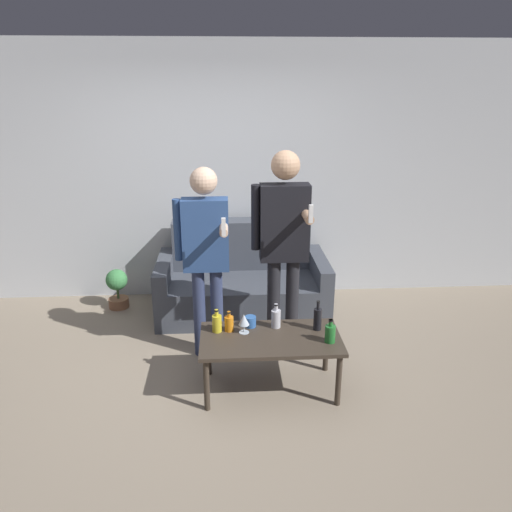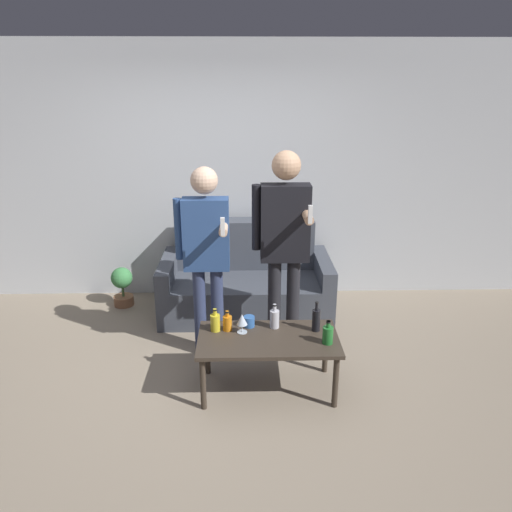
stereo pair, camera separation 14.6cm
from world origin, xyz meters
name	(u,v)px [view 2 (the right image)]	position (x,y,z in m)	size (l,w,h in m)	color
ground_plane	(213,391)	(0.00, 0.00, 0.00)	(16.00, 16.00, 0.00)	gray
wall_back	(220,175)	(0.00, 1.96, 1.35)	(8.00, 0.06, 2.70)	silver
couch	(246,281)	(0.27, 1.48, 0.32)	(1.73, 0.88, 0.91)	#474C56
coffee_table	(268,343)	(0.43, 0.02, 0.41)	(1.08, 0.57, 0.46)	#3D3328
bottle_orange	(227,323)	(0.12, 0.15, 0.52)	(0.07, 0.07, 0.16)	orange
bottle_green	(215,322)	(0.02, 0.14, 0.53)	(0.08, 0.08, 0.19)	yellow
bottle_dark	(275,318)	(0.49, 0.19, 0.54)	(0.07, 0.07, 0.20)	silver
bottle_yellow	(316,319)	(0.81, 0.13, 0.55)	(0.06, 0.06, 0.24)	black
bottle_red	(328,334)	(0.87, -0.07, 0.53)	(0.08, 0.08, 0.18)	#23752D
wine_glass_near	(242,320)	(0.23, 0.11, 0.56)	(0.08, 0.08, 0.16)	silver
cup_on_table	(249,321)	(0.29, 0.21, 0.50)	(0.09, 0.09, 0.09)	#3366B2
person_standing_left	(206,247)	(-0.06, 0.59, 1.00)	(0.45, 0.42, 1.67)	navy
person_standing_right	(284,237)	(0.59, 0.63, 1.07)	(0.48, 0.45, 1.78)	#232328
potted_plant	(122,284)	(-1.05, 1.61, 0.24)	(0.22, 0.22, 0.43)	#936042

